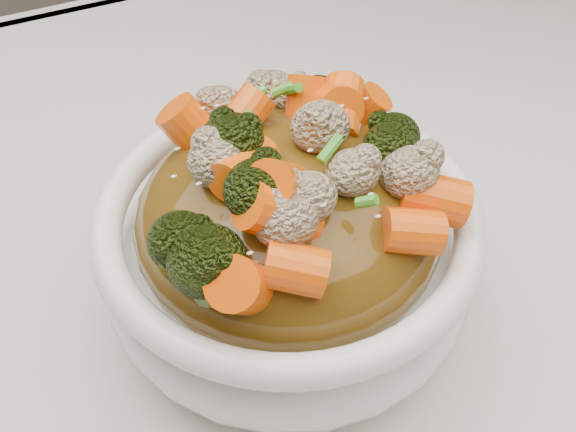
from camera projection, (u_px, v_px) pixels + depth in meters
name	position (u px, v px, depth m)	size (l,w,h in m)	color
tablecloth	(326.00, 310.00, 0.41)	(1.20, 0.80, 0.04)	silver
bowl	(288.00, 254.00, 0.37)	(0.20, 0.20, 0.08)	white
sauce_base	(288.00, 220.00, 0.35)	(0.16, 0.16, 0.09)	#593B0F
carrots	(288.00, 132.00, 0.31)	(0.16, 0.16, 0.05)	#FF5C08
broccoli	(288.00, 134.00, 0.31)	(0.16, 0.16, 0.04)	black
cauliflower	(288.00, 137.00, 0.31)	(0.16, 0.16, 0.03)	tan
scallions	(288.00, 131.00, 0.30)	(0.12, 0.12, 0.02)	#3D9622
sesame_seeds	(288.00, 131.00, 0.30)	(0.14, 0.14, 0.01)	beige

